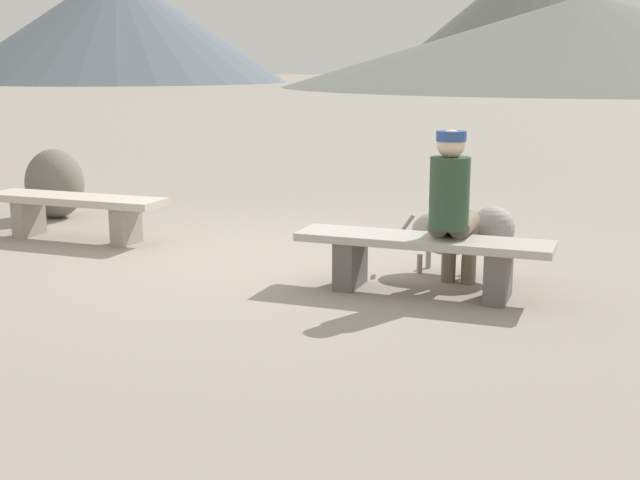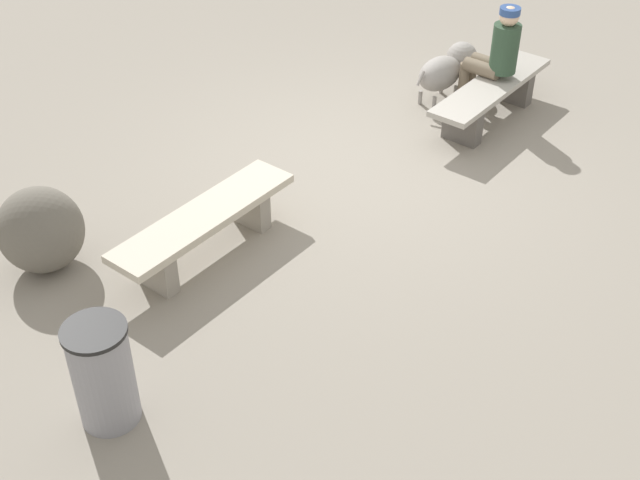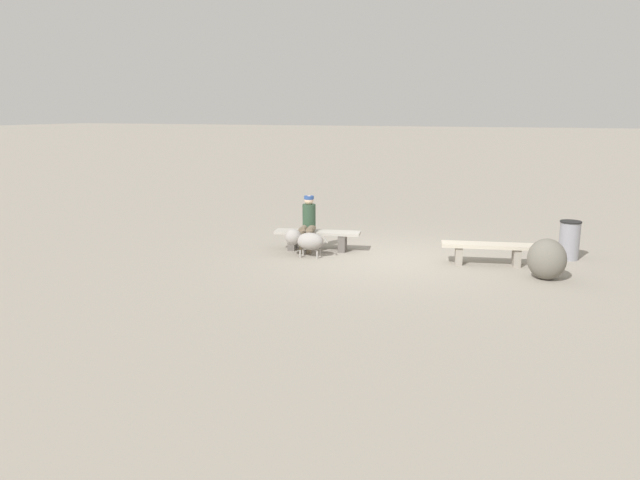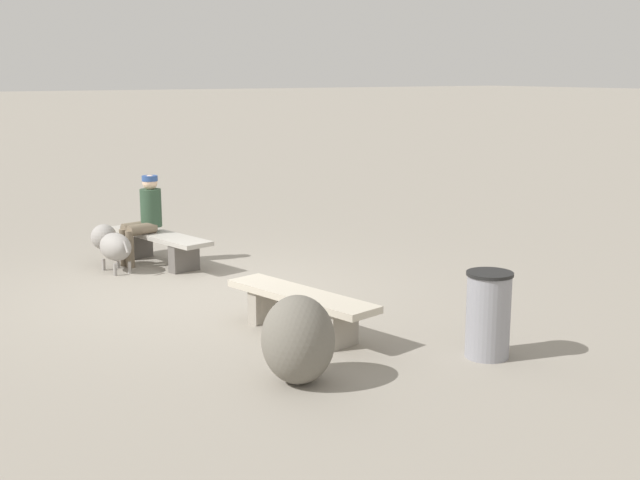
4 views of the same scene
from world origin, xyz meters
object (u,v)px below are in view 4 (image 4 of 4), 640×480
(bench_left, at_px, (301,304))
(bench_right, at_px, (160,243))
(trash_bin, at_px, (488,315))
(boulder, at_px, (298,339))
(seated_person, at_px, (145,214))
(dog, at_px, (112,244))

(bench_left, bearing_deg, bench_right, -11.22)
(bench_left, distance_m, trash_bin, 1.84)
(bench_left, height_order, boulder, boulder)
(bench_left, bearing_deg, boulder, 135.85)
(seated_person, distance_m, boulder, 4.89)
(bench_right, xyz_separation_m, seated_person, (0.16, 0.14, 0.38))
(seated_person, xyz_separation_m, boulder, (-4.86, 0.49, -0.30))
(seated_person, bearing_deg, bench_right, -150.43)
(trash_bin, bearing_deg, bench_right, 12.77)
(bench_right, height_order, boulder, boulder)
(bench_left, relative_size, seated_person, 1.54)
(bench_left, xyz_separation_m, trash_bin, (-1.48, -1.09, 0.09))
(dog, distance_m, trash_bin, 5.41)
(seated_person, distance_m, dog, 0.62)
(dog, bearing_deg, boulder, 175.41)
(bench_right, relative_size, dog, 2.05)
(seated_person, bearing_deg, trash_bin, -177.16)
(bench_right, distance_m, seated_person, 0.44)
(dog, height_order, boulder, boulder)
(bench_left, xyz_separation_m, seated_person, (3.75, 0.20, 0.36))
(bench_right, distance_m, dog, 0.66)
(bench_right, xyz_separation_m, dog, (0.02, 0.65, 0.06))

